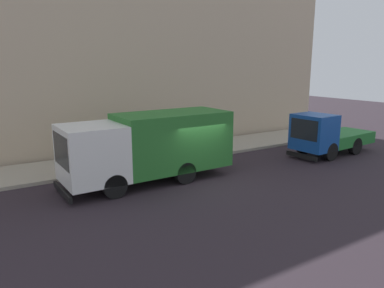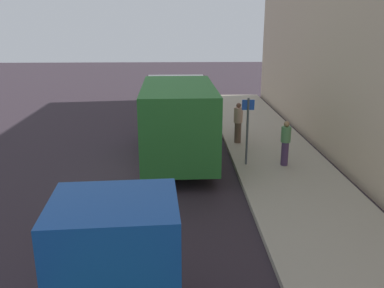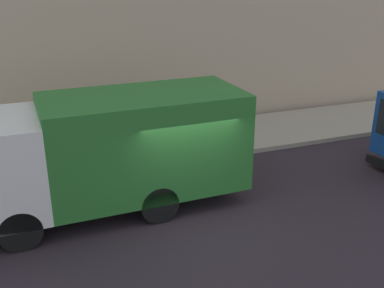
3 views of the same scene
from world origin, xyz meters
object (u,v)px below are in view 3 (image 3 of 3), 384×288
at_px(pedestrian_walking, 40,145).
at_px(street_sign_post, 132,118).
at_px(large_utility_truck, 101,150).
at_px(pedestrian_standing, 127,123).

xyz_separation_m(pedestrian_walking, street_sign_post, (-0.08, -2.76, 0.54)).
height_order(large_utility_truck, street_sign_post, large_utility_truck).
distance_m(pedestrian_standing, street_sign_post, 1.49).
relative_size(pedestrian_standing, street_sign_post, 0.67).
distance_m(large_utility_truck, pedestrian_walking, 2.96).
bearing_deg(street_sign_post, pedestrian_walking, 88.33).
height_order(large_utility_truck, pedestrian_standing, large_utility_truck).
relative_size(large_utility_truck, pedestrian_walking, 4.42).
xyz_separation_m(large_utility_truck, street_sign_post, (2.47, -1.40, -0.07)).
bearing_deg(street_sign_post, large_utility_truck, 150.50).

